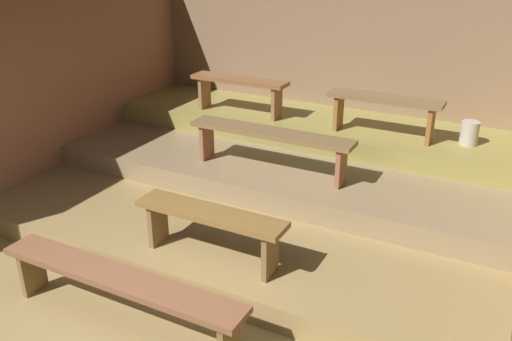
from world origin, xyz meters
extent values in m
cube|color=olive|center=(0.00, 2.55, -0.04)|extent=(6.17, 5.90, 0.08)
cube|color=#86664A|center=(0.00, 5.13, 1.32)|extent=(6.17, 0.06, 2.64)
cube|color=#976047|center=(-2.71, 2.55, 1.32)|extent=(0.06, 5.90, 2.64)
cube|color=olive|center=(0.00, 3.14, 0.12)|extent=(5.37, 3.91, 0.24)
cube|color=#8A7351|center=(0.00, 3.83, 0.37)|extent=(5.37, 2.52, 0.24)
cube|color=olive|center=(0.00, 4.45, 0.61)|extent=(5.37, 1.30, 0.24)
cube|color=brown|center=(-0.14, 0.70, 0.46)|extent=(2.25, 0.31, 0.05)
cube|color=brown|center=(-1.14, 0.70, 0.22)|extent=(0.05, 0.24, 0.43)
cube|color=brown|center=(0.18, 1.57, 0.70)|extent=(1.42, 0.31, 0.05)
cube|color=brown|center=(-0.40, 1.57, 0.46)|extent=(0.05, 0.24, 0.43)
cube|color=brown|center=(0.77, 1.57, 0.46)|extent=(0.05, 0.24, 0.43)
cube|color=brown|center=(0.01, 3.11, 0.94)|extent=(1.92, 0.31, 0.05)
cube|color=brown|center=(-0.82, 3.11, 0.70)|extent=(0.05, 0.24, 0.43)
cube|color=brown|center=(0.85, 3.11, 0.70)|extent=(0.05, 0.24, 0.43)
cube|color=brown|center=(-0.98, 4.19, 1.19)|extent=(1.35, 0.31, 0.05)
cube|color=brown|center=(-1.53, 4.19, 0.95)|extent=(0.05, 0.24, 0.43)
cube|color=brown|center=(-0.42, 4.19, 0.95)|extent=(0.05, 0.24, 0.43)
cube|color=brown|center=(0.98, 4.19, 1.19)|extent=(1.35, 0.31, 0.05)
cube|color=brown|center=(0.42, 4.19, 0.95)|extent=(0.05, 0.24, 0.43)
cube|color=brown|center=(1.53, 4.19, 0.95)|extent=(0.05, 0.24, 0.43)
cylinder|color=#B2A899|center=(1.95, 4.34, 0.87)|extent=(0.20, 0.20, 0.28)
camera|label=1|loc=(2.48, -1.96, 2.93)|focal=37.93mm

